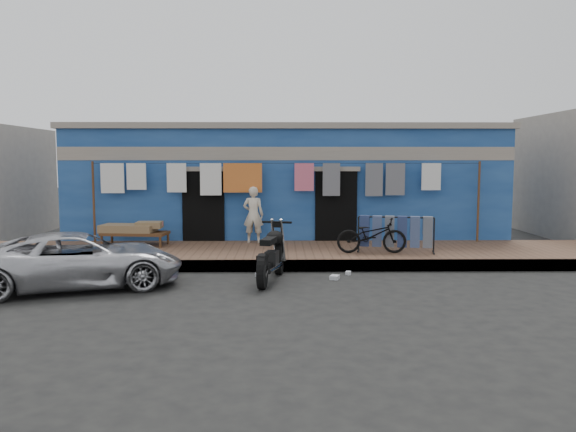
{
  "coord_description": "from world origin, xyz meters",
  "views": [
    {
      "loc": [
        -0.15,
        -10.27,
        2.35
      ],
      "look_at": [
        0.0,
        2.0,
        1.15
      ],
      "focal_mm": 35.0,
      "sensor_mm": 36.0,
      "label": 1
    }
  ],
  "objects_px": {
    "bicycle": "(372,231)",
    "car": "(79,259)",
    "motorcycle": "(271,253)",
    "seated_person": "(253,215)",
    "jeans_rack": "(396,233)",
    "charpoy": "(135,234)"
  },
  "relations": [
    {
      "from": "car",
      "to": "charpoy",
      "type": "distance_m",
      "value": 3.65
    },
    {
      "from": "bicycle",
      "to": "charpoy",
      "type": "relative_size",
      "value": 0.89
    },
    {
      "from": "bicycle",
      "to": "charpoy",
      "type": "distance_m",
      "value": 5.87
    },
    {
      "from": "jeans_rack",
      "to": "motorcycle",
      "type": "bearing_deg",
      "value": -145.31
    },
    {
      "from": "seated_person",
      "to": "bicycle",
      "type": "relative_size",
      "value": 0.93
    },
    {
      "from": "seated_person",
      "to": "charpoy",
      "type": "relative_size",
      "value": 0.83
    },
    {
      "from": "bicycle",
      "to": "car",
      "type": "bearing_deg",
      "value": 112.94
    },
    {
      "from": "jeans_rack",
      "to": "seated_person",
      "type": "bearing_deg",
      "value": 155.48
    },
    {
      "from": "seated_person",
      "to": "bicycle",
      "type": "xyz_separation_m",
      "value": [
        2.79,
        -1.67,
        -0.22
      ]
    },
    {
      "from": "car",
      "to": "jeans_rack",
      "type": "bearing_deg",
      "value": -87.07
    },
    {
      "from": "bicycle",
      "to": "motorcycle",
      "type": "xyz_separation_m",
      "value": [
        -2.27,
        -1.84,
        -0.19
      ]
    },
    {
      "from": "charpoy",
      "to": "car",
      "type": "bearing_deg",
      "value": -91.46
    },
    {
      "from": "car",
      "to": "charpoy",
      "type": "height_order",
      "value": "car"
    },
    {
      "from": "bicycle",
      "to": "jeans_rack",
      "type": "relative_size",
      "value": 0.85
    },
    {
      "from": "seated_person",
      "to": "motorcycle",
      "type": "xyz_separation_m",
      "value": [
        0.52,
        -3.51,
        -0.41
      ]
    },
    {
      "from": "seated_person",
      "to": "jeans_rack",
      "type": "height_order",
      "value": "seated_person"
    },
    {
      "from": "car",
      "to": "bicycle",
      "type": "xyz_separation_m",
      "value": [
        5.82,
        2.38,
        0.22
      ]
    },
    {
      "from": "charpoy",
      "to": "seated_person",
      "type": "bearing_deg",
      "value": 7.81
    },
    {
      "from": "bicycle",
      "to": "charpoy",
      "type": "height_order",
      "value": "bicycle"
    },
    {
      "from": "motorcycle",
      "to": "charpoy",
      "type": "relative_size",
      "value": 1.05
    },
    {
      "from": "charpoy",
      "to": "jeans_rack",
      "type": "relative_size",
      "value": 0.96
    },
    {
      "from": "motorcycle",
      "to": "seated_person",
      "type": "bearing_deg",
      "value": 111.12
    }
  ]
}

